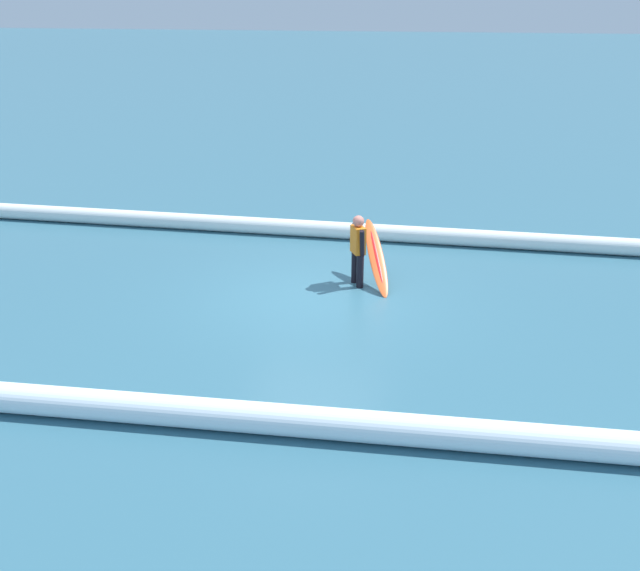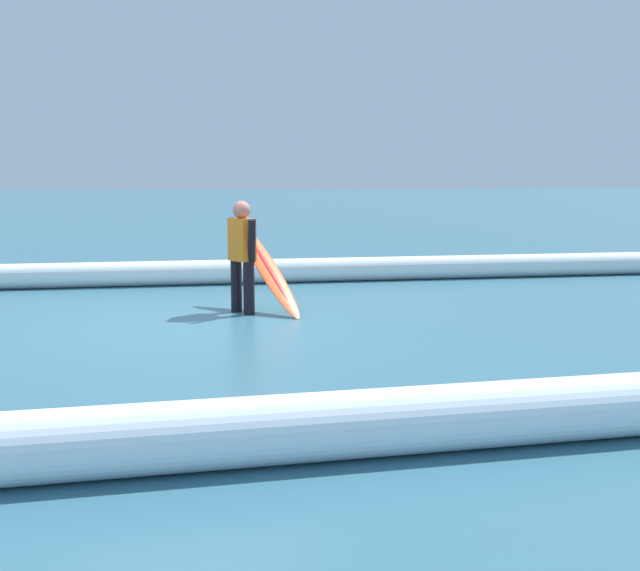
{
  "view_description": "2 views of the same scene",
  "coord_description": "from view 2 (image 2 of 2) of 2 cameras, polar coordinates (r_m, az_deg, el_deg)",
  "views": [
    {
      "loc": [
        -2.44,
        12.24,
        5.28
      ],
      "look_at": [
        -0.41,
        1.61,
        0.89
      ],
      "focal_mm": 40.67,
      "sensor_mm": 36.0,
      "label": 1
    },
    {
      "loc": [
        0.12,
        9.01,
        1.69
      ],
      "look_at": [
        -1.26,
        1.54,
        0.64
      ],
      "focal_mm": 44.45,
      "sensor_mm": 36.0,
      "label": 2
    }
  ],
  "objects": [
    {
      "name": "wave_crest_foreground",
      "position": [
        12.79,
        -0.58,
        1.12
      ],
      "size": [
        23.59,
        0.49,
        0.38
      ],
      "primitive_type": "cylinder",
      "rotation": [
        0.0,
        1.57,
        0.0
      ],
      "color": "white",
      "rests_on": "ground_plane"
    },
    {
      "name": "surfer",
      "position": [
        9.82,
        -5.63,
        2.49
      ],
      "size": [
        0.34,
        0.56,
        1.39
      ],
      "rotation": [
        0.0,
        0.0,
        2.07
      ],
      "color": "black",
      "rests_on": "ground_plane"
    },
    {
      "name": "ground_plane",
      "position": [
        9.17,
        -9.55,
        -2.87
      ],
      "size": [
        197.47,
        197.47,
        0.0
      ],
      "primitive_type": "plane",
      "color": "#346578"
    },
    {
      "name": "surfboard",
      "position": [
        10.07,
        -3.78,
        1.21
      ],
      "size": [
        0.83,
        1.63,
        1.09
      ],
      "color": "#E55926",
      "rests_on": "ground_plane"
    }
  ]
}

